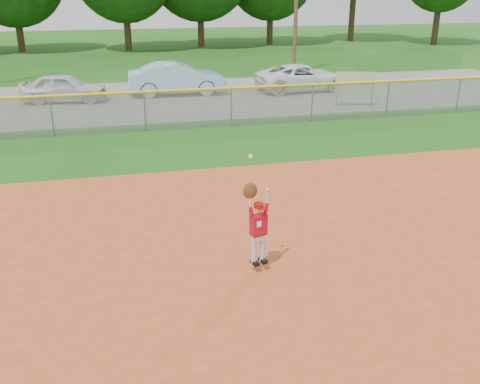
% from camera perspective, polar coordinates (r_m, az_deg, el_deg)
% --- Properties ---
extents(ground, '(120.00, 120.00, 0.00)m').
position_cam_1_polar(ground, '(11.42, -6.35, -6.16)').
color(ground, '#1B4F12').
rests_on(ground, ground).
extents(clay_infield, '(24.00, 16.00, 0.04)m').
position_cam_1_polar(clay_infield, '(8.87, -3.73, -14.82)').
color(clay_infield, '#B14420').
rests_on(clay_infield, ground).
extents(parking_strip, '(44.00, 10.00, 0.03)m').
position_cam_1_polar(parking_strip, '(26.62, -10.93, 9.63)').
color(parking_strip, slate).
rests_on(parking_strip, ground).
extents(car_white_a, '(4.07, 2.01, 1.33)m').
position_cam_1_polar(car_white_a, '(26.80, -18.29, 10.52)').
color(car_white_a, silver).
rests_on(car_white_a, parking_strip).
extents(car_blue, '(4.85, 1.78, 1.59)m').
position_cam_1_polar(car_blue, '(27.42, -6.74, 11.92)').
color(car_blue, '#8EB3D3').
rests_on(car_blue, parking_strip).
extents(car_white_b, '(5.05, 2.67, 1.35)m').
position_cam_1_polar(car_white_b, '(28.47, 6.65, 12.03)').
color(car_white_b, white).
rests_on(car_white_b, parking_strip).
extents(sponsor_sign, '(1.74, 0.49, 1.59)m').
position_cam_1_polar(sponsor_sign, '(24.93, 12.18, 11.18)').
color(sponsor_sign, gray).
rests_on(sponsor_sign, ground).
extents(outfield_fence, '(40.06, 0.10, 1.55)m').
position_cam_1_polar(outfield_fence, '(20.58, -10.14, 8.77)').
color(outfield_fence, gray).
rests_on(outfield_fence, ground).
extents(ballplayer, '(0.56, 0.30, 2.22)m').
position_cam_1_polar(ballplayer, '(10.07, 1.85, -3.40)').
color(ballplayer, silver).
rests_on(ballplayer, ground).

